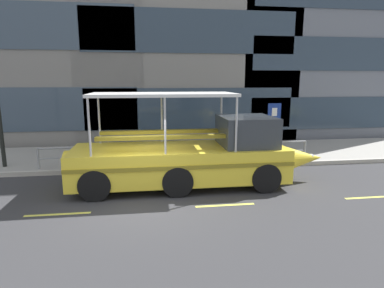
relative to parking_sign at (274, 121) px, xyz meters
name	(u,v)px	position (x,y,z in m)	size (l,w,h in m)	color
ground_plane	(144,198)	(-5.75, -3.82, -1.88)	(120.00, 120.00, 0.00)	#333335
sidewalk	(145,155)	(-5.75, 1.78, -1.79)	(32.00, 4.80, 0.18)	#99968E
curb_edge	(145,169)	(-5.75, -0.71, -1.79)	(32.00, 0.18, 0.18)	#B2ADA3
lane_centreline	(144,210)	(-5.75, -4.76, -1.88)	(25.80, 0.12, 0.01)	#DBD64C
curb_guardrail	(179,151)	(-4.29, -0.37, -1.13)	(11.43, 0.09, 0.86)	gray
parking_sign	(274,121)	(0.00, 0.00, 0.00)	(0.60, 0.12, 2.50)	#4C4F54
duck_tour_boat	(194,156)	(-3.98, -2.72, -0.82)	(9.18, 2.49, 3.26)	yellow
pedestrian_near_bow	(252,138)	(-0.84, 0.36, -0.78)	(0.25, 0.42, 1.53)	black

